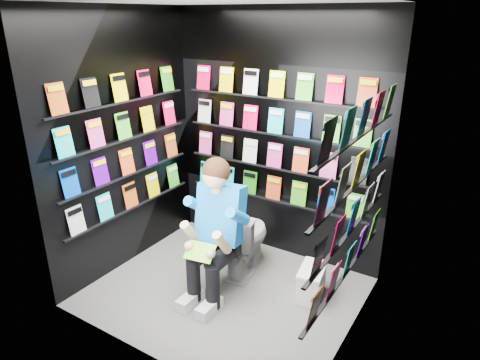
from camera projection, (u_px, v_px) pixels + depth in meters
The scene contains 14 objects.
floor at pixel (225, 292), 4.14m from camera, with size 2.40×2.40×0.00m, color #5A5A58.
ceiling at pixel (220, 1), 3.19m from camera, with size 2.40×2.40×0.00m, color white.
wall_back at pixel (276, 138), 4.46m from camera, with size 2.40×0.04×2.60m, color black.
wall_front at pixel (139, 207), 2.88m from camera, with size 2.40×0.04×2.60m, color black.
wall_left at pixel (123, 144), 4.26m from camera, with size 0.04×2.00×2.60m, color black.
wall_right at pixel (361, 194), 3.07m from camera, with size 0.04×2.00×2.60m, color black.
comics_back at pixel (275, 138), 4.43m from camera, with size 2.10×0.06×1.37m, color #EE0244, non-canonical shape.
comics_left at pixel (125, 144), 4.24m from camera, with size 0.06×1.70×1.37m, color #EE0244, non-canonical shape.
comics_right at pixel (357, 193), 3.09m from camera, with size 0.06×1.70×1.37m, color #EE0244, non-canonical shape.
toilet at pixel (244, 238), 4.37m from camera, with size 0.42×0.75×0.73m, color white.
longbox at pixel (311, 283), 4.03m from camera, with size 0.20×0.37×0.27m, color white.
longbox_lid at pixel (312, 270), 3.98m from camera, with size 0.22×0.38×0.03m, color white.
reader at pixel (222, 214), 3.92m from camera, with size 0.56×0.82×1.51m, color #0361BF, non-canonical shape.
held_comic at pixel (200, 252), 3.72m from camera, with size 0.26×0.01×0.18m, color green.
Camera 1 is at (1.96, -2.86, 2.51)m, focal length 32.00 mm.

